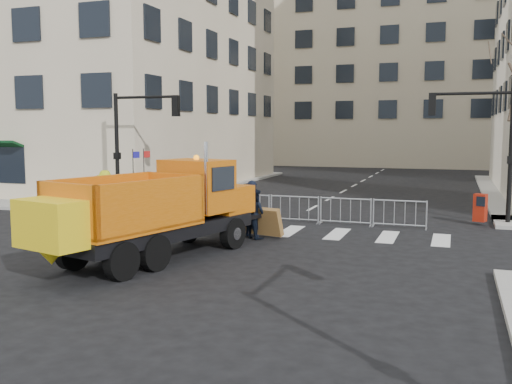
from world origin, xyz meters
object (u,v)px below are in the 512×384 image
(plow_truck, at_px, (154,208))
(newspaper_box, at_px, (480,208))
(cop_a, at_px, (252,208))
(worker, at_px, (105,191))
(cop_b, at_px, (255,214))
(cop_c, at_px, (244,212))

(plow_truck, bearing_deg, newspaper_box, -28.57)
(cop_a, bearing_deg, worker, -16.39)
(cop_b, bearing_deg, worker, 14.07)
(cop_c, xyz_separation_m, worker, (-7.51, 2.45, 0.27))
(cop_a, bearing_deg, cop_c, -35.21)
(worker, relative_size, newspaper_box, 1.67)
(cop_b, bearing_deg, cop_c, -10.94)
(plow_truck, bearing_deg, cop_b, -7.26)
(plow_truck, height_order, cop_a, plow_truck)
(worker, height_order, newspaper_box, worker)
(cop_a, xyz_separation_m, cop_b, (0.22, -0.33, -0.13))
(plow_truck, distance_m, worker, 9.67)
(cop_a, height_order, cop_c, cop_a)
(plow_truck, height_order, worker, plow_truck)
(cop_b, relative_size, worker, 0.95)
(worker, xyz_separation_m, newspaper_box, (15.66, 2.49, -0.37))
(cop_a, xyz_separation_m, cop_c, (-0.41, 0.32, -0.20))
(cop_a, bearing_deg, cop_b, 127.02)
(plow_truck, xyz_separation_m, newspaper_box, (9.17, 9.65, -0.82))
(cop_c, bearing_deg, worker, -78.08)
(worker, distance_m, newspaper_box, 15.86)
(cop_b, bearing_deg, newspaper_box, -108.45)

